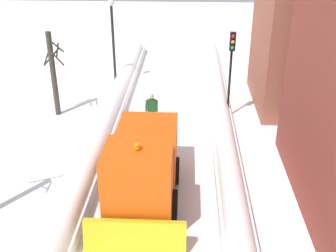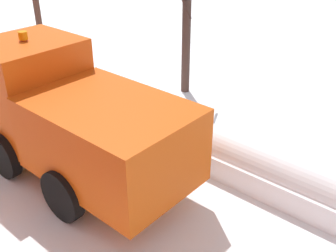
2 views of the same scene
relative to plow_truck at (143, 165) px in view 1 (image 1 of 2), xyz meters
The scene contains 8 objects.
ground_plane 2.02m from the plow_truck, 107.66° to the right, with size 80.00×80.00×0.00m, color white.
snowbank_left 3.66m from the plow_truck, 157.92° to the right, with size 1.10×36.00×0.99m.
snowbank_right 2.94m from the plow_truck, 28.68° to the right, with size 1.10×36.00×0.99m.
plow_truck is the anchor object (origin of this frame).
skier 6.14m from the plow_truck, 88.00° to the right, with size 0.62×1.80×1.81m.
traffic_light_pole 8.34m from the plow_truck, 116.64° to the right, with size 0.28×0.42×4.54m.
street_lamp 12.45m from the plow_truck, 75.78° to the right, with size 0.40×0.40×5.23m.
bare_tree_near 9.09m from the plow_truck, 53.75° to the right, with size 1.10×1.36×4.45m.
Camera 1 is at (-1.12, 23.97, 9.39)m, focal length 44.45 mm.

